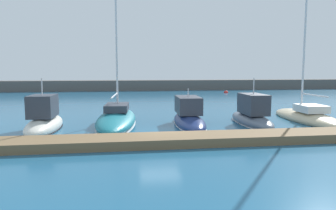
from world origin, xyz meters
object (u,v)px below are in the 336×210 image
(motorboat_ivory_second, at_px, (44,121))
(sailboat_teal_third, at_px, (117,118))
(sailboat_sand_sixth, at_px, (307,116))
(motorboat_slate_fifth, at_px, (252,115))
(motorboat_navy_fourth, at_px, (189,117))
(mooring_buoy_red, at_px, (226,93))

(motorboat_ivory_second, relative_size, sailboat_teal_third, 0.38)
(sailboat_sand_sixth, bearing_deg, motorboat_slate_fifth, 101.99)
(motorboat_navy_fourth, bearing_deg, sailboat_teal_third, 80.77)
(motorboat_slate_fifth, bearing_deg, motorboat_navy_fourth, 87.24)
(sailboat_teal_third, distance_m, sailboat_sand_sixth, 15.33)
(sailboat_sand_sixth, relative_size, mooring_buoy_red, 25.81)
(sailboat_sand_sixth, bearing_deg, motorboat_navy_fourth, 94.81)
(motorboat_navy_fourth, relative_size, sailboat_sand_sixth, 0.38)
(motorboat_ivory_second, bearing_deg, sailboat_teal_third, -70.12)
(sailboat_teal_third, bearing_deg, motorboat_navy_fourth, -97.70)
(motorboat_navy_fourth, distance_m, mooring_buoy_red, 33.12)
(motorboat_navy_fourth, bearing_deg, sailboat_sand_sixth, -83.92)
(motorboat_navy_fourth, height_order, motorboat_slate_fifth, motorboat_slate_fifth)
(motorboat_slate_fifth, relative_size, sailboat_sand_sixth, 0.35)
(sailboat_teal_third, xyz_separation_m, sailboat_sand_sixth, (15.32, -0.50, -0.06))
(motorboat_slate_fifth, xyz_separation_m, sailboat_sand_sixth, (5.14, 0.97, -0.29))
(sailboat_teal_third, bearing_deg, motorboat_slate_fifth, -94.19)
(motorboat_slate_fifth, bearing_deg, sailboat_teal_third, 83.24)
(motorboat_ivory_second, bearing_deg, sailboat_sand_sixth, -85.52)
(motorboat_ivory_second, relative_size, motorboat_slate_fifth, 0.94)
(motorboat_navy_fourth, relative_size, mooring_buoy_red, 9.87)
(motorboat_navy_fourth, bearing_deg, motorboat_slate_fifth, -91.71)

